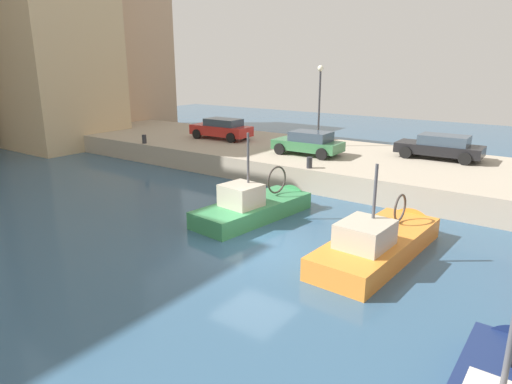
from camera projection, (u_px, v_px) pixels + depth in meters
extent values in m
plane|color=#335675|center=(255.00, 248.00, 15.62)|extent=(80.00, 80.00, 0.00)
cube|color=#ADA08C|center=(379.00, 170.00, 24.44)|extent=(9.00, 56.00, 1.20)
cylinder|color=#4C4C51|center=(511.00, 340.00, 6.81)|extent=(0.10, 0.10, 3.34)
cube|color=#388951|center=(253.00, 218.00, 18.70)|extent=(5.59, 2.59, 1.37)
cone|color=#388951|center=(298.00, 202.00, 20.86)|extent=(1.10, 1.86, 1.77)
cube|color=#9E7A51|center=(253.00, 204.00, 18.52)|extent=(5.36, 2.41, 0.08)
cube|color=#B7AD99|center=(241.00, 196.00, 17.90)|extent=(1.51, 1.57, 0.91)
cylinder|color=#4C4C51|center=(248.00, 170.00, 17.91)|extent=(0.10, 0.10, 2.95)
torus|color=#3F3833|center=(277.00, 180.00, 19.40)|extent=(1.21, 0.22, 1.21)
sphere|color=white|center=(206.00, 217.00, 18.19)|extent=(0.32, 0.32, 0.32)
cube|color=orange|center=(377.00, 256.00, 14.98)|extent=(6.22, 2.40, 1.45)
cone|color=orange|center=(414.00, 228.00, 17.52)|extent=(1.00, 1.89, 1.84)
cube|color=#9E7A51|center=(378.00, 238.00, 14.80)|extent=(5.96, 2.22, 0.08)
cube|color=#B7AD99|center=(365.00, 235.00, 13.90)|extent=(1.76, 1.52, 0.81)
cylinder|color=#4C4C51|center=(374.00, 204.00, 14.04)|extent=(0.10, 0.10, 2.59)
torus|color=#3F3833|center=(400.00, 208.00, 15.91)|extent=(1.01, 0.14, 1.01)
sphere|color=white|center=(319.00, 260.00, 14.23)|extent=(0.32, 0.32, 0.32)
cube|color=#387547|center=(308.00, 145.00, 25.19)|extent=(1.76, 3.87, 0.53)
cube|color=#384756|center=(311.00, 136.00, 24.94)|extent=(1.52, 2.18, 0.52)
cylinder|color=black|center=(280.00, 149.00, 25.29)|extent=(0.23, 0.64, 0.64)
cylinder|color=black|center=(294.00, 145.00, 26.62)|extent=(0.23, 0.64, 0.64)
cylinder|color=black|center=(322.00, 154.00, 23.88)|extent=(0.23, 0.64, 0.64)
cylinder|color=black|center=(335.00, 149.00, 25.21)|extent=(0.23, 0.64, 0.64)
cube|color=black|center=(439.00, 149.00, 24.13)|extent=(1.84, 4.40, 0.52)
cube|color=#384756|center=(444.00, 140.00, 23.87)|extent=(1.59, 2.48, 0.51)
cylinder|color=black|center=(406.00, 152.00, 24.30)|extent=(0.23, 0.64, 0.64)
cylinder|color=black|center=(415.00, 148.00, 25.69)|extent=(0.23, 0.64, 0.64)
cylinder|color=black|center=(465.00, 159.00, 22.69)|extent=(0.23, 0.64, 0.64)
cylinder|color=black|center=(471.00, 153.00, 24.08)|extent=(0.23, 0.64, 0.64)
cube|color=red|center=(221.00, 130.00, 30.32)|extent=(1.77, 4.28, 0.64)
cube|color=#384756|center=(223.00, 122.00, 30.05)|extent=(1.51, 2.41, 0.47)
cylinder|color=black|center=(197.00, 134.00, 30.51)|extent=(0.24, 0.65, 0.64)
cylinder|color=black|center=(212.00, 131.00, 31.82)|extent=(0.24, 0.65, 0.64)
cylinder|color=black|center=(231.00, 138.00, 28.98)|extent=(0.24, 0.65, 0.64)
cylinder|color=black|center=(245.00, 135.00, 30.28)|extent=(0.24, 0.65, 0.64)
cylinder|color=#2D2D33|center=(309.00, 163.00, 22.07)|extent=(0.28, 0.28, 0.55)
cylinder|color=#2D2D33|center=(144.00, 139.00, 28.78)|extent=(0.28, 0.28, 0.55)
cylinder|color=#38383D|center=(319.00, 109.00, 27.36)|extent=(0.12, 0.12, 4.50)
sphere|color=#F2EACC|center=(321.00, 68.00, 26.69)|extent=(0.36, 0.36, 0.36)
cube|color=#D1B284|center=(46.00, 35.00, 33.08)|extent=(7.12, 8.91, 16.26)
cube|color=tan|center=(111.00, 60.00, 40.71)|extent=(8.55, 7.47, 12.67)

